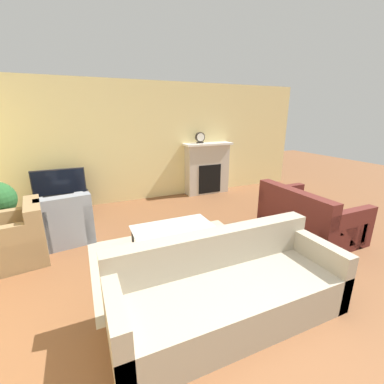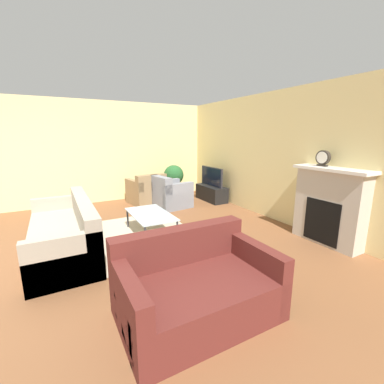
% 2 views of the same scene
% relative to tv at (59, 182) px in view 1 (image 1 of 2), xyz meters
% --- Properties ---
extents(wall_back, '(8.90, 0.06, 2.70)m').
position_rel_tv_xyz_m(wall_back, '(1.61, 0.33, 0.67)').
color(wall_back, beige).
rests_on(wall_back, ground_plane).
extents(area_rug, '(2.38, 1.85, 0.00)m').
position_rel_tv_xyz_m(area_rug, '(1.58, -2.52, -0.68)').
color(area_rug, '#B7A88E').
rests_on(area_rug, ground_plane).
extents(fireplace, '(1.24, 0.38, 1.29)m').
position_rel_tv_xyz_m(fireplace, '(3.40, 0.14, -0.01)').
color(fireplace, '#BCB2A3').
rests_on(fireplace, ground_plane).
extents(tv_stand, '(1.04, 0.44, 0.42)m').
position_rel_tv_xyz_m(tv_stand, '(-0.00, 0.00, -0.47)').
color(tv_stand, black).
rests_on(tv_stand, ground_plane).
extents(tv, '(0.98, 0.06, 0.52)m').
position_rel_tv_xyz_m(tv, '(0.00, 0.00, 0.00)').
color(tv, '#232328').
rests_on(tv, tv_stand).
extents(couch_sectional, '(2.34, 0.88, 0.82)m').
position_rel_tv_xyz_m(couch_sectional, '(1.64, -3.78, -0.39)').
color(couch_sectional, '#9E937F').
rests_on(couch_sectional, ground_plane).
extents(couch_loveseat, '(0.99, 1.54, 0.82)m').
position_rel_tv_xyz_m(couch_loveseat, '(3.89, -2.69, -0.39)').
color(couch_loveseat, '#5B231E').
rests_on(couch_loveseat, ground_plane).
extents(armchair_by_window, '(0.98, 0.92, 0.82)m').
position_rel_tv_xyz_m(armchair_by_window, '(-0.54, -1.71, -0.38)').
color(armchair_by_window, '#8C704C').
rests_on(armchair_by_window, ground_plane).
extents(armchair_accent, '(0.88, 0.93, 0.82)m').
position_rel_tv_xyz_m(armchair_accent, '(0.09, -1.29, -0.38)').
color(armchair_accent, gray).
rests_on(armchair_accent, ground_plane).
extents(coffee_table, '(1.18, 0.65, 0.39)m').
position_rel_tv_xyz_m(coffee_table, '(1.58, -2.35, -0.32)').
color(coffee_table, '#333338').
rests_on(coffee_table, ground_plane).
extents(mantel_clock, '(0.24, 0.07, 0.27)m').
position_rel_tv_xyz_m(mantel_clock, '(3.19, 0.14, 0.75)').
color(mantel_clock, '#28231E').
rests_on(mantel_clock, fireplace).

